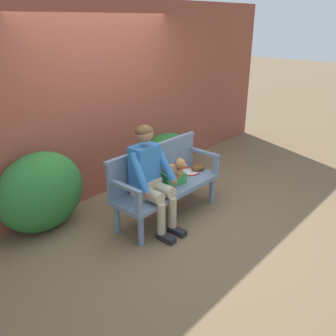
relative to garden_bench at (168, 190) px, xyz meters
name	(u,v)px	position (x,y,z in m)	size (l,w,h in m)	color
ground_plane	(168,216)	(0.00, 0.00, -0.38)	(40.00, 40.00, 0.00)	brown
brick_garden_fence	(97,101)	(0.00, 1.35, 0.97)	(8.00, 0.30, 2.70)	brown
hedge_bush_far_right	(41,192)	(-1.24, 0.95, 0.11)	(1.10, 0.67, 1.00)	#286B2D
hedge_bush_mid_right	(168,153)	(1.12, 0.99, -0.05)	(0.88, 0.77, 0.68)	#286B2D
garden_bench	(168,190)	(0.00, 0.00, 0.00)	(1.56, 0.53, 0.44)	slate
bench_backrest	(154,163)	(0.00, 0.24, 0.31)	(1.60, 0.06, 0.50)	slate
bench_armrest_left_end	(130,193)	(-0.74, -0.09, 0.26)	(0.06, 0.53, 0.28)	slate
bench_armrest_right_end	(208,157)	(0.74, -0.09, 0.26)	(0.06, 0.53, 0.28)	slate
person_seated	(150,175)	(-0.34, -0.02, 0.33)	(0.56, 0.67, 1.31)	black
dog_on_bench	(175,171)	(0.11, -0.02, 0.24)	(0.20, 0.37, 0.37)	#AD7042
tennis_racket	(188,171)	(0.54, 0.10, 0.07)	(0.36, 0.58, 0.03)	red
baseball_glove	(198,167)	(0.67, 0.04, 0.10)	(0.22, 0.17, 0.09)	brown
sports_bag	(174,178)	(0.12, 0.01, 0.13)	(0.28, 0.20, 0.14)	#2D8E42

